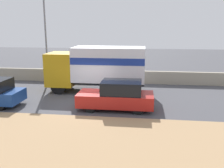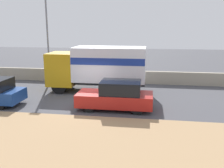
{
  "view_description": "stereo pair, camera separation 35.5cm",
  "coord_description": "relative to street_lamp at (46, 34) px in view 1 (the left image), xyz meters",
  "views": [
    {
      "loc": [
        3.21,
        -14.48,
        4.74
      ],
      "look_at": [
        1.21,
        1.26,
        1.05
      ],
      "focal_mm": 40.0,
      "sensor_mm": 36.0,
      "label": 1
    },
    {
      "loc": [
        3.56,
        -14.43,
        4.74
      ],
      "look_at": [
        1.21,
        1.26,
        1.05
      ],
      "focal_mm": 40.0,
      "sensor_mm": 36.0,
      "label": 2
    }
  ],
  "objects": [
    {
      "name": "ground_plane",
      "position": [
        5.0,
        -5.93,
        -4.11
      ],
      "size": [
        80.0,
        80.0,
        0.0
      ],
      "primitive_type": "plane",
      "color": "#47474C"
    },
    {
      "name": "dirt_shoulder_foreground",
      "position": [
        5.0,
        -11.02,
        -4.09
      ],
      "size": [
        60.0,
        5.97,
        0.04
      ],
      "color": "tan",
      "rests_on": "ground_plane"
    },
    {
      "name": "stone_wall_backdrop",
      "position": [
        5.0,
        0.4,
        -3.57
      ],
      "size": [
        60.0,
        0.35,
        1.07
      ],
      "color": "#A39984",
      "rests_on": "ground_plane"
    },
    {
      "name": "street_lamp",
      "position": [
        0.0,
        0.0,
        0.0
      ],
      "size": [
        0.56,
        0.28,
        7.11
      ],
      "color": "slate",
      "rests_on": "ground_plane"
    },
    {
      "name": "box_truck",
      "position": [
        4.99,
        -2.8,
        -2.17
      ],
      "size": [
        7.05,
        2.51,
        3.3
      ],
      "rotation": [
        0.0,
        0.0,
        3.14
      ],
      "color": "gold",
      "rests_on": "ground_plane"
    },
    {
      "name": "car_hatchback",
      "position": [
        6.76,
        -6.54,
        -3.3
      ],
      "size": [
        4.37,
        1.85,
        1.68
      ],
      "rotation": [
        0.0,
        0.0,
        3.14
      ],
      "color": "#B21E19",
      "rests_on": "ground_plane"
    }
  ]
}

